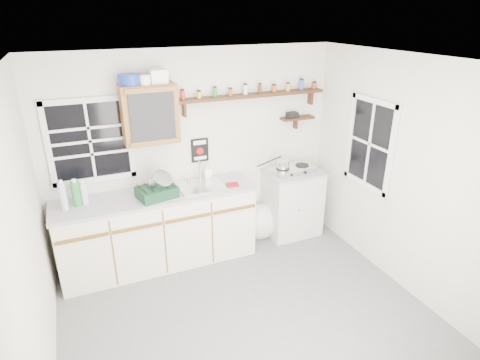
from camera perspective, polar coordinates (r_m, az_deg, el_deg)
name	(u,v)px	position (r m, az deg, el deg)	size (l,w,h in m)	color
room	(249,206)	(3.61, 1.23, -3.74)	(3.64, 3.24, 2.54)	#58585A
main_cabinet	(159,229)	(4.93, -11.42, -6.81)	(2.31, 0.63, 0.92)	beige
right_cabinet	(292,202)	(5.54, 7.38, -3.11)	(0.73, 0.57, 0.91)	beige
sink	(200,186)	(4.84, -5.66, -0.81)	(0.52, 0.44, 0.29)	silver
upper_cabinet	(150,114)	(4.57, -12.72, 9.17)	(0.60, 0.32, 0.65)	brown
upper_cabinet_clutter	(141,78)	(4.49, -13.88, 13.84)	(0.51, 0.24, 0.14)	#182E9C
spice_shelf	(254,95)	(5.00, 1.96, 12.05)	(1.91, 0.18, 0.35)	black
secondary_shelf	(296,118)	(5.36, 7.92, 8.78)	(0.45, 0.16, 0.24)	black
warning_sign	(200,150)	(4.99, -5.73, 4.25)	(0.22, 0.02, 0.30)	black
window_back	(90,141)	(4.71, -20.55, 5.20)	(0.93, 0.03, 0.98)	black
window_right	(370,144)	(4.89, 18.02, 4.91)	(0.03, 0.78, 1.08)	black
water_bottles	(74,194)	(4.63, -22.52, -1.87)	(0.28, 0.14, 0.34)	#ACBDC9
dish_rack	(158,189)	(4.61, -11.59, -1.21)	(0.47, 0.39, 0.31)	#10301D
soap_bottle	(207,171)	(5.04, -4.65, 1.33)	(0.09, 0.09, 0.20)	silver
rag	(233,185)	(4.84, -1.06, -0.69)	(0.14, 0.12, 0.02)	maroon
hotplate	(292,169)	(5.31, 7.45, 1.52)	(0.60, 0.35, 0.08)	silver
saucepan	(282,165)	(5.21, 6.03, 2.18)	(0.39, 0.24, 0.17)	silver
trash_bag	(260,221)	(5.50, 2.86, -5.90)	(0.45, 0.41, 0.52)	silver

